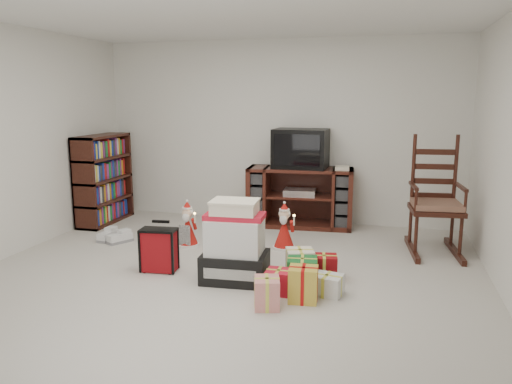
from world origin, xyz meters
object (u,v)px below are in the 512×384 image
(bookshelf, at_px, (104,181))
(crt_television, at_px, (301,148))
(red_suitcase, at_px, (159,250))
(gift_pile, at_px, (235,247))
(tv_stand, at_px, (300,197))
(rocking_chair, at_px, (435,211))
(sneaker_pair, at_px, (114,237))
(mrs_claus_figurine, at_px, (188,229))
(teddy_bear, at_px, (242,253))
(santa_figurine, at_px, (284,231))
(gift_cluster, at_px, (301,277))

(bookshelf, relative_size, crt_television, 1.70)
(red_suitcase, xyz_separation_m, crt_television, (1.05, 2.14, 0.83))
(gift_pile, bearing_deg, tv_stand, 79.79)
(rocking_chair, bearing_deg, bookshelf, 171.09)
(rocking_chair, xyz_separation_m, sneaker_pair, (-3.72, -0.60, -0.41))
(tv_stand, height_order, sneaker_pair, tv_stand)
(bookshelf, bearing_deg, red_suitcase, -45.65)
(red_suitcase, relative_size, mrs_claus_figurine, 0.94)
(tv_stand, distance_m, crt_television, 0.66)
(teddy_bear, bearing_deg, crt_television, 81.49)
(red_suitcase, relative_size, crt_television, 0.72)
(tv_stand, distance_m, santa_figurine, 1.10)
(red_suitcase, bearing_deg, santa_figurine, 38.68)
(gift_pile, relative_size, gift_cluster, 0.73)
(bookshelf, relative_size, gift_pile, 1.59)
(gift_cluster, bearing_deg, bookshelf, 149.99)
(santa_figurine, distance_m, crt_television, 1.38)
(rocking_chair, xyz_separation_m, gift_cluster, (-1.26, -1.54, -0.34))
(gift_pile, height_order, mrs_claus_figurine, gift_pile)
(bookshelf, height_order, sneaker_pair, bookshelf)
(tv_stand, relative_size, rocking_chair, 1.04)
(tv_stand, xyz_separation_m, gift_pile, (-0.24, -2.18, -0.06))
(gift_cluster, bearing_deg, crt_television, 100.30)
(teddy_bear, xyz_separation_m, mrs_claus_figurine, (-0.83, 0.55, 0.05))
(santa_figurine, bearing_deg, gift_pile, -102.89)
(gift_pile, relative_size, santa_figurine, 1.40)
(rocking_chair, height_order, red_suitcase, rocking_chair)
(tv_stand, bearing_deg, gift_pile, -100.51)
(red_suitcase, height_order, teddy_bear, red_suitcase)
(tv_stand, bearing_deg, mrs_claus_figurine, -135.38)
(red_suitcase, bearing_deg, teddy_bear, 16.17)
(red_suitcase, distance_m, mrs_claus_figurine, 0.87)
(crt_television, bearing_deg, tv_stand, -74.67)
(gift_pile, distance_m, red_suitcase, 0.82)
(santa_figurine, xyz_separation_m, gift_cluster, (0.40, -1.17, -0.09))
(mrs_claus_figurine, distance_m, gift_cluster, 1.81)
(teddy_bear, relative_size, sneaker_pair, 0.90)
(gift_pile, height_order, teddy_bear, gift_pile)
(bookshelf, height_order, crt_television, crt_television)
(sneaker_pair, bearing_deg, gift_cluster, -6.27)
(rocking_chair, height_order, santa_figurine, rocking_chair)
(rocking_chair, distance_m, mrs_claus_figurine, 2.83)
(bookshelf, xyz_separation_m, red_suitcase, (1.61, -1.65, -0.36))
(red_suitcase, bearing_deg, bookshelf, 128.48)
(tv_stand, bearing_deg, bookshelf, -174.05)
(gift_cluster, distance_m, crt_television, 2.49)
(rocking_chair, bearing_deg, santa_figurine, -173.14)
(santa_figurine, height_order, crt_television, crt_television)
(gift_cluster, xyz_separation_m, crt_television, (-0.41, 2.27, 0.93))
(teddy_bear, distance_m, crt_television, 2.05)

